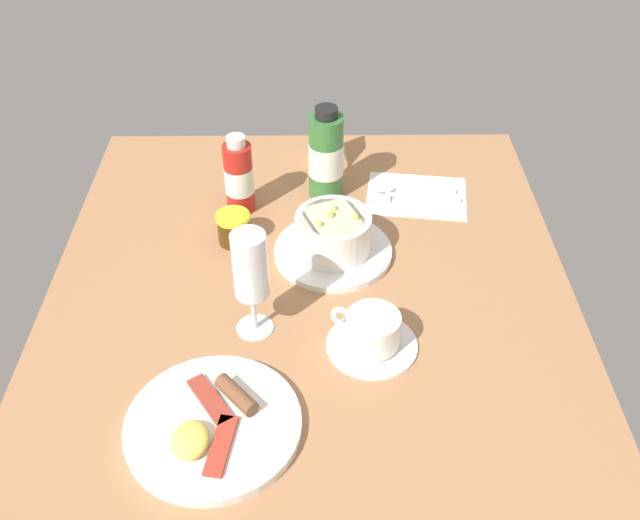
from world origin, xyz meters
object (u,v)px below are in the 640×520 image
breakfast_plate (212,425)px  menu_card (330,138)px  wine_glass (250,270)px  sauce_bottle_red (239,177)px  porridge_bowl (333,237)px  cutlery_setting (414,195)px  sauce_bottle_green (326,156)px  jam_jar (234,228)px  coffee_cup (372,333)px

breakfast_plate → menu_card: bearing=-14.3°
wine_glass → sauce_bottle_red: wine_glass is taller
porridge_bowl → cutlery_setting: 23.45cm
breakfast_plate → sauce_bottle_red: bearing=-0.1°
cutlery_setting → wine_glass: bearing=141.0°
cutlery_setting → wine_glass: size_ratio=1.14×
sauce_bottle_green → sauce_bottle_red: (-4.40, 15.53, -1.50)cm
jam_jar → sauce_bottle_red: 10.43cm
sauce_bottle_red → breakfast_plate: 49.65cm
jam_jar → wine_glass: bearing=-167.3°
menu_card → porridge_bowl: bearing=179.9°
wine_glass → menu_card: 48.55cm
coffee_cup → breakfast_plate: bearing=124.2°
porridge_bowl → cutlery_setting: porridge_bowl is taller
wine_glass → jam_jar: wine_glass is taller
wine_glass → breakfast_plate: (-18.57, 4.40, -10.61)cm
cutlery_setting → porridge_bowl: bearing=137.3°
coffee_cup → sauce_bottle_red: sauce_bottle_red is taller
cutlery_setting → breakfast_plate: size_ratio=0.87×
coffee_cup → breakfast_plate: 26.30cm
sauce_bottle_red → menu_card: size_ratio=1.40×
sauce_bottle_green → breakfast_plate: bearing=163.8°
menu_card → wine_glass: bearing=165.3°
cutlery_setting → breakfast_plate: (-52.94, 32.27, 0.69)cm
cutlery_setting → jam_jar: bearing=112.1°
cutlery_setting → jam_jar: (-13.27, 32.62, 2.59)cm
coffee_cup → sauce_bottle_green: (38.97, 6.08, 5.63)cm
sauce_bottle_green → sauce_bottle_red: size_ratio=1.20×
wine_glass → menu_card: bearing=-14.7°
sauce_bottle_green → breakfast_plate: sauce_bottle_green is taller
porridge_bowl → menu_card: bearing=-0.1°
porridge_bowl → menu_card: menu_card is taller
coffee_cup → wine_glass: bearing=77.5°
coffee_cup → wine_glass: size_ratio=0.76×
jam_jar → menu_card: size_ratio=0.54×
coffee_cup → sauce_bottle_green: size_ratio=0.74×
sauce_bottle_red → breakfast_plate: sauce_bottle_red is taller
porridge_bowl → cutlery_setting: size_ratio=0.99×
sauce_bottle_red → breakfast_plate: size_ratio=0.65×
cutlery_setting → menu_card: menu_card is taller
porridge_bowl → coffee_cup: bearing=-166.3°
porridge_bowl → sauce_bottle_green: (17.81, 0.92, 4.58)cm
sauce_bottle_green → sauce_bottle_red: sauce_bottle_green is taller
porridge_bowl → cutlery_setting: (17.04, -15.72, -3.50)cm
coffee_cup → porridge_bowl: bearing=13.7°
cutlery_setting → coffee_cup: size_ratio=1.50×
porridge_bowl → menu_card: size_ratio=1.85×
cutlery_setting → sauce_bottle_red: bearing=96.5°
porridge_bowl → coffee_cup: (-21.16, -5.16, -1.05)cm
cutlery_setting → wine_glass: wine_glass is taller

